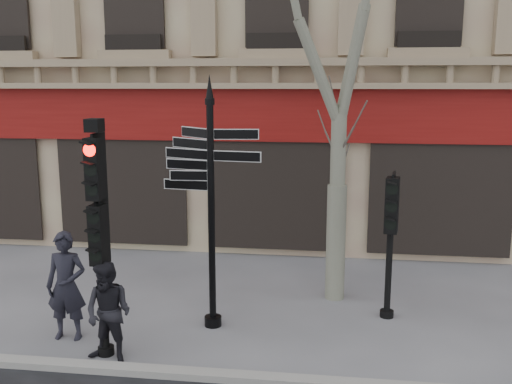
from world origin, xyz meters
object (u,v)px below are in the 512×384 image
Objects in this scene: fingerpost at (211,161)px; traffic_signal_secondary at (391,221)px; traffic_signal_main at (99,210)px; pedestrian_b at (108,313)px; pedestrian_a at (66,286)px.

traffic_signal_secondary is at bearing 31.79° from fingerpost.
traffic_signal_main reaches higher than pedestrian_b.
traffic_signal_secondary reaches higher than pedestrian_a.
pedestrian_b is (0.16, -0.20, -1.61)m from traffic_signal_main.
traffic_signal_main is at bearing 139.81° from pedestrian_b.
pedestrian_b is (1.03, -0.72, -0.13)m from pedestrian_a.
traffic_signal_secondary is 1.42× the size of pedestrian_a.
pedestrian_b is at bearing -113.65° from fingerpost.
traffic_signal_main is at bearing -120.78° from fingerpost.
traffic_signal_main is 2.02× the size of pedestrian_a.
pedestrian_a is at bearing 157.02° from pedestrian_b.
traffic_signal_secondary is 5.87m from pedestrian_a.
traffic_signal_secondary is 5.22m from pedestrian_b.
pedestrian_b is at bearing -142.42° from traffic_signal_secondary.
fingerpost is 2.38× the size of pedestrian_a.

